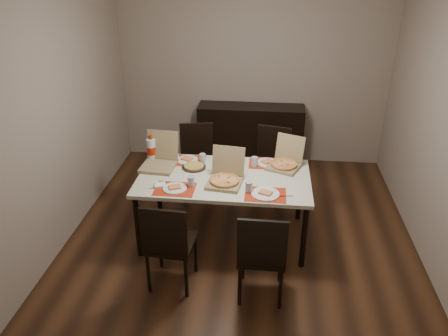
{
  "coord_description": "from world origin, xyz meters",
  "views": [
    {
      "loc": [
        0.25,
        -4.11,
        2.9
      ],
      "look_at": [
        -0.19,
        -0.08,
        0.85
      ],
      "focal_mm": 35.0,
      "sensor_mm": 36.0,
      "label": 1
    }
  ],
  "objects_px": {
    "sideboard": "(250,136)",
    "chair_near_left": "(169,242)",
    "dip_bowl": "(238,167)",
    "pizza_box_center": "(225,178)",
    "chair_near_right": "(262,253)",
    "dining_table": "(224,182)",
    "chair_far_left": "(197,157)",
    "soda_bottle": "(151,150)",
    "chair_far_right": "(271,161)"
  },
  "relations": [
    {
      "from": "pizza_box_center",
      "to": "dining_table",
      "type": "bearing_deg",
      "value": 101.66
    },
    {
      "from": "dip_bowl",
      "to": "soda_bottle",
      "type": "relative_size",
      "value": 0.44
    },
    {
      "from": "sideboard",
      "to": "dining_table",
      "type": "bearing_deg",
      "value": -95.68
    },
    {
      "from": "chair_near_left",
      "to": "pizza_box_center",
      "type": "xyz_separation_m",
      "value": [
        0.44,
        0.73,
        0.29
      ]
    },
    {
      "from": "chair_far_right",
      "to": "pizza_box_center",
      "type": "height_order",
      "value": "pizza_box_center"
    },
    {
      "from": "sideboard",
      "to": "dip_bowl",
      "type": "height_order",
      "value": "sideboard"
    },
    {
      "from": "soda_bottle",
      "to": "chair_far_left",
      "type": "bearing_deg",
      "value": 57.22
    },
    {
      "from": "sideboard",
      "to": "soda_bottle",
      "type": "xyz_separation_m",
      "value": [
        -1.03,
        -1.56,
        0.43
      ]
    },
    {
      "from": "dip_bowl",
      "to": "soda_bottle",
      "type": "distance_m",
      "value": 0.99
    },
    {
      "from": "pizza_box_center",
      "to": "dip_bowl",
      "type": "xyz_separation_m",
      "value": [
        0.1,
        0.35,
        -0.04
      ]
    },
    {
      "from": "chair_far_right",
      "to": "dining_table",
      "type": "bearing_deg",
      "value": -117.98
    },
    {
      "from": "chair_far_left",
      "to": "chair_far_right",
      "type": "height_order",
      "value": "same"
    },
    {
      "from": "chair_far_left",
      "to": "chair_near_right",
      "type": "bearing_deg",
      "value": -64.8
    },
    {
      "from": "chair_far_left",
      "to": "dip_bowl",
      "type": "height_order",
      "value": "chair_far_left"
    },
    {
      "from": "dip_bowl",
      "to": "chair_near_left",
      "type": "bearing_deg",
      "value": -116.43
    },
    {
      "from": "chair_near_right",
      "to": "soda_bottle",
      "type": "distance_m",
      "value": 1.82
    },
    {
      "from": "sideboard",
      "to": "pizza_box_center",
      "type": "height_order",
      "value": "pizza_box_center"
    },
    {
      "from": "dining_table",
      "to": "chair_far_left",
      "type": "height_order",
      "value": "chair_far_left"
    },
    {
      "from": "sideboard",
      "to": "dip_bowl",
      "type": "xyz_separation_m",
      "value": [
        -0.06,
        -1.65,
        0.32
      ]
    },
    {
      "from": "sideboard",
      "to": "chair_near_right",
      "type": "relative_size",
      "value": 1.61
    },
    {
      "from": "chair_near_left",
      "to": "pizza_box_center",
      "type": "relative_size",
      "value": 2.24
    },
    {
      "from": "chair_near_left",
      "to": "soda_bottle",
      "type": "xyz_separation_m",
      "value": [
        -0.44,
        1.17,
        0.37
      ]
    },
    {
      "from": "chair_near_right",
      "to": "pizza_box_center",
      "type": "distance_m",
      "value": 0.95
    },
    {
      "from": "dining_table",
      "to": "chair_near_right",
      "type": "xyz_separation_m",
      "value": [
        0.43,
        -0.94,
        -0.17
      ]
    },
    {
      "from": "sideboard",
      "to": "chair_far_right",
      "type": "xyz_separation_m",
      "value": [
        0.31,
        -0.94,
        0.06
      ]
    },
    {
      "from": "dining_table",
      "to": "chair_near_left",
      "type": "distance_m",
      "value": 0.98
    },
    {
      "from": "sideboard",
      "to": "chair_near_right",
      "type": "bearing_deg",
      "value": -84.91
    },
    {
      "from": "sideboard",
      "to": "chair_far_left",
      "type": "height_order",
      "value": "chair_far_left"
    },
    {
      "from": "dip_bowl",
      "to": "soda_bottle",
      "type": "xyz_separation_m",
      "value": [
        -0.98,
        0.09,
        0.11
      ]
    },
    {
      "from": "chair_far_right",
      "to": "dip_bowl",
      "type": "distance_m",
      "value": 0.84
    },
    {
      "from": "sideboard",
      "to": "chair_near_left",
      "type": "bearing_deg",
      "value": -102.3
    },
    {
      "from": "pizza_box_center",
      "to": "dip_bowl",
      "type": "height_order",
      "value": "pizza_box_center"
    },
    {
      "from": "dining_table",
      "to": "chair_near_left",
      "type": "height_order",
      "value": "chair_near_left"
    },
    {
      "from": "dip_bowl",
      "to": "chair_far_left",
      "type": "bearing_deg",
      "value": 128.41
    },
    {
      "from": "chair_near_right",
      "to": "chair_far_right",
      "type": "height_order",
      "value": "same"
    },
    {
      "from": "chair_near_left",
      "to": "dining_table",
      "type": "bearing_deg",
      "value": 64.75
    },
    {
      "from": "dining_table",
      "to": "chair_near_right",
      "type": "distance_m",
      "value": 1.05
    },
    {
      "from": "dip_bowl",
      "to": "pizza_box_center",
      "type": "bearing_deg",
      "value": -105.74
    },
    {
      "from": "sideboard",
      "to": "dip_bowl",
      "type": "relative_size",
      "value": 11.12
    },
    {
      "from": "sideboard",
      "to": "pizza_box_center",
      "type": "relative_size",
      "value": 3.61
    },
    {
      "from": "pizza_box_center",
      "to": "chair_near_left",
      "type": "bearing_deg",
      "value": -120.91
    },
    {
      "from": "chair_far_left",
      "to": "chair_far_right",
      "type": "bearing_deg",
      "value": -0.39
    },
    {
      "from": "chair_far_left",
      "to": "pizza_box_center",
      "type": "relative_size",
      "value": 2.24
    },
    {
      "from": "chair_far_right",
      "to": "chair_near_right",
      "type": "bearing_deg",
      "value": -91.7
    },
    {
      "from": "sideboard",
      "to": "chair_near_left",
      "type": "relative_size",
      "value": 1.61
    },
    {
      "from": "chair_far_right",
      "to": "pizza_box_center",
      "type": "bearing_deg",
      "value": -113.53
    },
    {
      "from": "chair_near_right",
      "to": "dip_bowl",
      "type": "height_order",
      "value": "chair_near_right"
    },
    {
      "from": "chair_near_left",
      "to": "soda_bottle",
      "type": "distance_m",
      "value": 1.31
    },
    {
      "from": "sideboard",
      "to": "soda_bottle",
      "type": "distance_m",
      "value": 1.92
    },
    {
      "from": "chair_near_right",
      "to": "pizza_box_center",
      "type": "bearing_deg",
      "value": 116.86
    }
  ]
}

